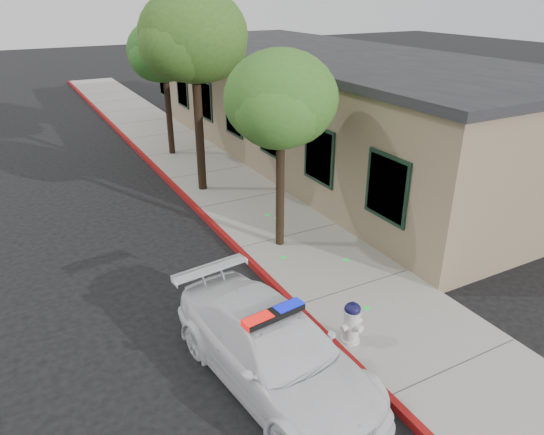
{
  "coord_description": "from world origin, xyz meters",
  "views": [
    {
      "loc": [
        -4.7,
        -7.65,
        6.35
      ],
      "look_at": [
        0.85,
        2.59,
        1.02
      ],
      "focal_mm": 32.99,
      "sensor_mm": 36.0,
      "label": 1
    }
  ],
  "objects": [
    {
      "name": "street_tree_far",
      "position": [
        1.21,
        11.91,
        4.1
      ],
      "size": [
        2.94,
        2.78,
        5.25
      ],
      "rotation": [
        0.0,
        0.0,
        -0.05
      ],
      "color": "black",
      "rests_on": "sidewalk"
    },
    {
      "name": "sidewalk",
      "position": [
        1.6,
        3.0,
        0.07
      ],
      "size": [
        3.2,
        60.0,
        0.15
      ],
      "primitive_type": "cube",
      "color": "gray",
      "rests_on": "ground"
    },
    {
      "name": "street_tree_near",
      "position": [
        1.16,
        2.7,
        3.89
      ],
      "size": [
        2.74,
        2.81,
        5.01
      ],
      "rotation": [
        0.0,
        0.0,
        0.29
      ],
      "color": "black",
      "rests_on": "sidewalk"
    },
    {
      "name": "clapboard_building",
      "position": [
        6.69,
        9.0,
        2.13
      ],
      "size": [
        7.3,
        20.89,
        4.24
      ],
      "color": "#876E58",
      "rests_on": "ground"
    },
    {
      "name": "fire_hydrant",
      "position": [
        0.35,
        -1.52,
        0.59
      ],
      "size": [
        0.51,
        0.44,
        0.88
      ],
      "rotation": [
        0.0,
        0.0,
        0.17
      ],
      "color": "silver",
      "rests_on": "sidewalk"
    },
    {
      "name": "police_car",
      "position": [
        -1.39,
        -1.6,
        0.68
      ],
      "size": [
        2.47,
        4.87,
        1.48
      ],
      "rotation": [
        0.0,
        0.0,
        0.13
      ],
      "color": "white",
      "rests_on": "ground"
    },
    {
      "name": "ground",
      "position": [
        0.0,
        0.0,
        0.0
      ],
      "size": [
        120.0,
        120.0,
        0.0
      ],
      "primitive_type": "plane",
      "color": "black",
      "rests_on": "ground"
    },
    {
      "name": "street_tree_mid",
      "position": [
        0.83,
        7.55,
        4.94
      ],
      "size": [
        3.52,
        3.33,
        6.36
      ],
      "rotation": [
        0.0,
        0.0,
        -0.06
      ],
      "color": "black",
      "rests_on": "sidewalk"
    },
    {
      "name": "red_curb",
      "position": [
        0.06,
        3.0,
        0.08
      ],
      "size": [
        0.14,
        60.0,
        0.16
      ],
      "primitive_type": "cube",
      "color": "maroon",
      "rests_on": "ground"
    }
  ]
}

